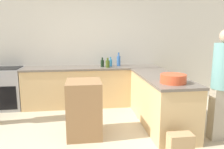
# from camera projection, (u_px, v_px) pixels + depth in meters

# --- Properties ---
(wall_back) EXTENTS (8.00, 0.06, 2.70)m
(wall_back) POSITION_uv_depth(u_px,v_px,m) (91.00, 45.00, 5.10)
(wall_back) COLOR silver
(wall_back) RESTS_ON ground_plane
(counter_back) EXTENTS (3.01, 0.64, 0.88)m
(counter_back) POSITION_uv_depth(u_px,v_px,m) (92.00, 86.00, 4.94)
(counter_back) COLOR #D6B27A
(counter_back) RESTS_ON ground_plane
(counter_peninsula) EXTENTS (0.69, 1.87, 0.88)m
(counter_peninsula) POSITION_uv_depth(u_px,v_px,m) (160.00, 100.00, 3.90)
(counter_peninsula) COLOR #D6B27A
(counter_peninsula) RESTS_ON ground_plane
(range_oven) EXTENTS (0.69, 0.60, 0.89)m
(range_oven) POSITION_uv_depth(u_px,v_px,m) (6.00, 88.00, 4.71)
(range_oven) COLOR #ADADB2
(range_oven) RESTS_ON ground_plane
(island_table) EXTENTS (0.54, 0.60, 0.89)m
(island_table) POSITION_uv_depth(u_px,v_px,m) (84.00, 108.00, 3.44)
(island_table) COLOR #997047
(island_table) RESTS_ON ground_plane
(mixing_bowl) EXTENTS (0.38, 0.38, 0.13)m
(mixing_bowl) POSITION_uv_depth(u_px,v_px,m) (173.00, 79.00, 3.24)
(mixing_bowl) COLOR #DB512D
(mixing_bowl) RESTS_ON counter_peninsula
(olive_oil_bottle) EXTENTS (0.09, 0.09, 0.21)m
(olive_oil_bottle) POSITION_uv_depth(u_px,v_px,m) (108.00, 64.00, 4.77)
(olive_oil_bottle) COLOR #475B1E
(olive_oil_bottle) RESTS_ON counter_back
(dish_soap_bottle) EXTENTS (0.08, 0.08, 0.21)m
(dish_soap_bottle) POSITION_uv_depth(u_px,v_px,m) (110.00, 63.00, 4.96)
(dish_soap_bottle) COLOR #338CBF
(dish_soap_bottle) RESTS_ON counter_back
(water_bottle_blue) EXTENTS (0.08, 0.08, 0.31)m
(water_bottle_blue) POSITION_uv_depth(u_px,v_px,m) (119.00, 61.00, 4.98)
(water_bottle_blue) COLOR #386BB7
(water_bottle_blue) RESTS_ON counter_back
(wine_bottle_dark) EXTENTS (0.08, 0.08, 0.21)m
(wine_bottle_dark) POSITION_uv_depth(u_px,v_px,m) (102.00, 63.00, 4.85)
(wine_bottle_dark) COLOR black
(wine_bottle_dark) RESTS_ON counter_back
(person_at_peninsula) EXTENTS (0.32, 0.32, 1.67)m
(person_at_peninsula) POSITION_uv_depth(u_px,v_px,m) (223.00, 81.00, 3.23)
(person_at_peninsula) COLOR #ADA38E
(person_at_peninsula) RESTS_ON ground_plane
(paper_bag) EXTENTS (0.32, 0.18, 0.34)m
(paper_bag) POSITION_uv_depth(u_px,v_px,m) (180.00, 146.00, 2.82)
(paper_bag) COLOR tan
(paper_bag) RESTS_ON ground_plane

